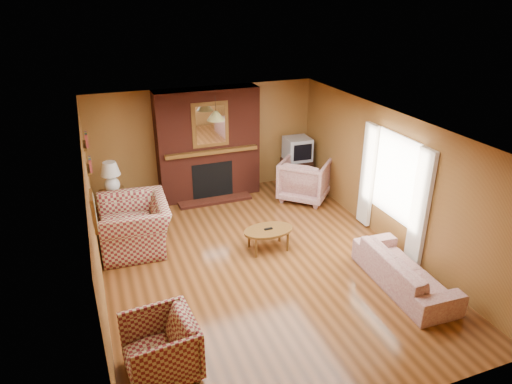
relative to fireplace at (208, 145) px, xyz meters
name	(u,v)px	position (x,y,z in m)	size (l,w,h in m)	color
floor	(258,263)	(0.00, -2.98, -1.18)	(6.50, 6.50, 0.00)	#4B2810
ceiling	(258,126)	(0.00, -2.98, 1.22)	(6.50, 6.50, 0.00)	silver
wall_back	(205,141)	(0.00, 0.27, 0.02)	(6.50, 6.50, 0.00)	olive
wall_front	(375,328)	(0.00, -6.23, 0.02)	(6.50, 6.50, 0.00)	olive
wall_left	(94,225)	(-2.50, -2.98, 0.02)	(6.50, 6.50, 0.00)	olive
wall_right	(389,178)	(2.50, -2.98, 0.02)	(6.50, 6.50, 0.00)	olive
fireplace	(208,145)	(0.00, 0.00, 0.00)	(2.20, 0.82, 2.40)	#4B1A10
window_right	(393,186)	(2.45, -3.18, -0.06)	(0.10, 1.85, 2.00)	beige
bookshelf	(88,153)	(-2.44, -1.08, 0.48)	(0.09, 0.55, 0.71)	brown
botanical_print	(94,212)	(-2.47, -3.28, 0.37)	(0.05, 0.40, 0.50)	brown
pendant_light	(216,116)	(0.00, -0.68, 0.82)	(0.36, 0.36, 0.48)	black
plaid_loveseat	(135,225)	(-1.85, -1.72, -0.74)	(1.36, 1.19, 0.88)	maroon
plaid_armchair	(160,348)	(-1.95, -4.85, -0.80)	(0.82, 0.84, 0.77)	maroon
floral_sofa	(405,270)	(1.90, -4.41, -0.90)	(1.92, 0.75, 0.56)	beige
floral_armchair	(305,179)	(1.90, -0.92, -0.72)	(0.98, 1.01, 0.92)	beige
coffee_table	(268,232)	(0.34, -2.63, -0.83)	(0.90, 0.56, 0.42)	brown
side_table	(115,206)	(-2.10, -0.53, -0.87)	(0.47, 0.47, 0.63)	brown
table_lamp	(111,175)	(-2.10, -0.53, -0.20)	(0.38, 0.38, 0.62)	white
tv_stand	(296,172)	(2.05, -0.18, -0.85)	(0.60, 0.55, 0.66)	black
crt_tv	(297,149)	(2.05, -0.19, -0.27)	(0.58, 0.58, 0.52)	#A7A9AF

